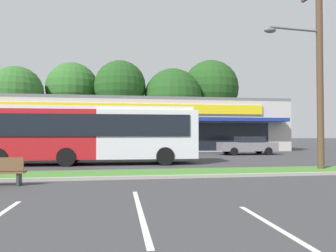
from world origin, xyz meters
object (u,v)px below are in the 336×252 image
object	(u,v)px
city_bus	(87,133)
car_2	(150,146)
utility_pole	(317,66)
car_0	(247,145)

from	to	relation	value
city_bus	car_2	world-z (taller)	city_bus
utility_pole	car_2	bearing A→B (deg)	119.74
city_bus	car_2	bearing A→B (deg)	58.93
city_bus	car_0	bearing A→B (deg)	29.87
car_2	car_0	bearing A→B (deg)	-179.67
car_0	car_2	world-z (taller)	car_0
utility_pole	city_bus	xyz separation A→B (m)	(-10.90, 5.00, -3.11)
city_bus	car_0	world-z (taller)	city_bus
utility_pole	car_0	bearing A→B (deg)	82.69
city_bus	car_2	size ratio (longest dim) A/B	2.66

